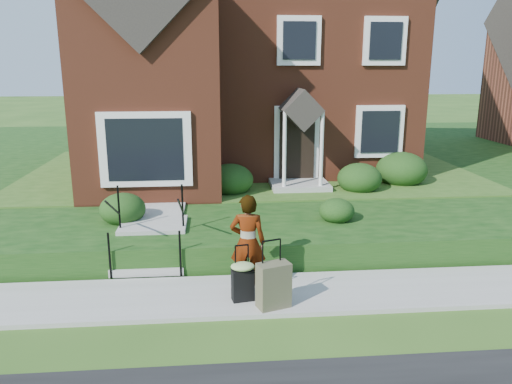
{
  "coord_description": "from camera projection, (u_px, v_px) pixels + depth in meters",
  "views": [
    {
      "loc": [
        -1.2,
        -8.02,
        3.97
      ],
      "look_at": [
        -0.32,
        2.0,
        1.4
      ],
      "focal_mm": 35.0,
      "sensor_mm": 36.0,
      "label": 1
    }
  ],
  "objects": [
    {
      "name": "ground",
      "position": [
        284.0,
        296.0,
        8.82
      ],
      "size": [
        120.0,
        120.0,
        0.0
      ],
      "primitive_type": "plane",
      "color": "#2D5119",
      "rests_on": "ground"
    },
    {
      "name": "sidewalk",
      "position": [
        284.0,
        294.0,
        8.81
      ],
      "size": [
        60.0,
        1.6,
        0.08
      ],
      "primitive_type": "cube",
      "color": "#9E9B93",
      "rests_on": "ground"
    },
    {
      "name": "terrace",
      "position": [
        345.0,
        161.0,
        19.61
      ],
      "size": [
        44.0,
        20.0,
        0.6
      ],
      "primitive_type": "cube",
      "color": "#10360E",
      "rests_on": "ground"
    },
    {
      "name": "walkway",
      "position": [
        165.0,
        194.0,
        13.28
      ],
      "size": [
        1.2,
        6.0,
        0.06
      ],
      "primitive_type": "cube",
      "color": "#9E9B93",
      "rests_on": "terrace"
    },
    {
      "name": "main_house",
      "position": [
        239.0,
        25.0,
        16.78
      ],
      "size": [
        10.4,
        10.2,
        9.4
      ],
      "color": "brown",
      "rests_on": "terrace"
    },
    {
      "name": "front_steps",
      "position": [
        151.0,
        239.0,
        10.27
      ],
      "size": [
        1.4,
        2.02,
        1.5
      ],
      "color": "#9E9B93",
      "rests_on": "ground"
    },
    {
      "name": "foundation_shrubs",
      "position": [
        275.0,
        177.0,
        13.39
      ],
      "size": [
        9.83,
        4.47,
        1.03
      ],
      "color": "black",
      "rests_on": "terrace"
    },
    {
      "name": "woman",
      "position": [
        248.0,
        242.0,
        8.74
      ],
      "size": [
        0.69,
        0.5,
        1.73
      ],
      "primitive_type": "imported",
      "rotation": [
        0.0,
        0.0,
        2.99
      ],
      "color": "#999999",
      "rests_on": "sidewalk"
    },
    {
      "name": "suitcase_black",
      "position": [
        243.0,
        279.0,
        8.4
      ],
      "size": [
        0.46,
        0.4,
        0.98
      ],
      "rotation": [
        0.0,
        0.0,
        0.18
      ],
      "color": "black",
      "rests_on": "sidewalk"
    },
    {
      "name": "suitcase_olive",
      "position": [
        274.0,
        285.0,
        8.17
      ],
      "size": [
        0.6,
        0.45,
        1.15
      ],
      "rotation": [
        0.0,
        0.0,
        0.33
      ],
      "color": "brown",
      "rests_on": "sidewalk"
    }
  ]
}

